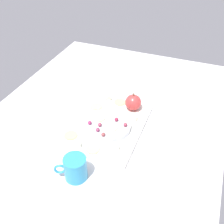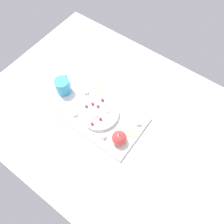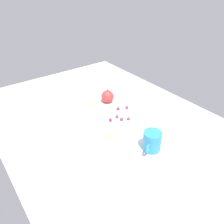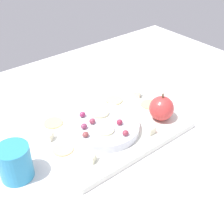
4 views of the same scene
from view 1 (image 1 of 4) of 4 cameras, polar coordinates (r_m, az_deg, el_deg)
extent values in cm
cube|color=silver|center=(113.22, -1.84, -2.64)|extent=(131.96, 95.61, 4.85)
cube|color=silver|center=(107.85, -0.73, -2.79)|extent=(37.16, 26.60, 1.66)
cylinder|color=silver|center=(104.58, -1.10, -2.91)|extent=(18.34, 18.34, 2.29)
sphere|color=#CB3938|center=(113.08, 4.47, 2.02)|extent=(6.78, 6.78, 6.78)
cylinder|color=brown|center=(110.79, 4.57, 3.69)|extent=(0.50, 0.50, 1.20)
cube|color=#EEE1C4|center=(119.67, -0.84, 3.02)|extent=(2.85, 2.85, 2.05)
cube|color=#F1EAC9|center=(108.73, 4.73, -1.27)|extent=(2.11, 2.11, 2.05)
cube|color=#F4F1CA|center=(96.36, 0.73, -7.39)|extent=(2.79, 2.79, 2.05)
cube|color=#EFE7CA|center=(97.99, -7.23, -6.82)|extent=(2.85, 2.85, 2.05)
cylinder|color=#E1C280|center=(118.40, 1.67, 2.09)|extent=(5.07, 5.07, 0.40)
cylinder|color=beige|center=(115.92, -3.29, 1.14)|extent=(5.07, 5.07, 0.40)
cylinder|color=#E1C080|center=(103.11, -8.67, -4.87)|extent=(5.07, 5.07, 0.40)
cylinder|color=#E2BE89|center=(97.09, -4.04, -7.77)|extent=(5.07, 5.07, 0.40)
ellipsoid|color=#963B53|center=(102.24, -2.59, -2.68)|extent=(1.64, 1.48, 1.50)
ellipsoid|color=brown|center=(98.24, -1.85, -4.74)|extent=(1.64, 1.48, 1.37)
ellipsoid|color=#8E3042|center=(102.30, 2.82, -2.69)|extent=(1.64, 1.48, 1.41)
ellipsoid|color=#982A44|center=(104.51, 0.93, -1.58)|extent=(1.64, 1.48, 1.50)
ellipsoid|color=#972B57|center=(103.38, -4.71, -2.25)|extent=(1.64, 1.48, 1.49)
ellipsoid|color=#863555|center=(100.14, -3.02, -3.75)|extent=(1.64, 1.48, 1.47)
cylinder|color=beige|center=(101.68, -0.16, -3.24)|extent=(4.78, 4.78, 0.60)
cylinder|color=beige|center=(105.96, -2.56, -1.29)|extent=(4.78, 4.78, 0.60)
cylinder|color=#2F91C2|center=(88.78, -7.68, -11.60)|extent=(7.41, 7.41, 8.31)
torus|color=#2F91C2|center=(89.29, -10.89, -11.70)|extent=(2.49, 3.94, 4.00)
camera|label=2|loc=(1.12, 37.33, 46.47)|focal=36.29mm
camera|label=3|loc=(0.86, -67.22, 9.40)|focal=35.59mm
camera|label=4|loc=(0.45, 43.17, 0.51)|focal=48.55mm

